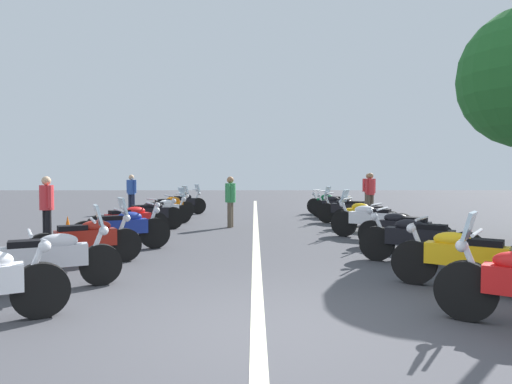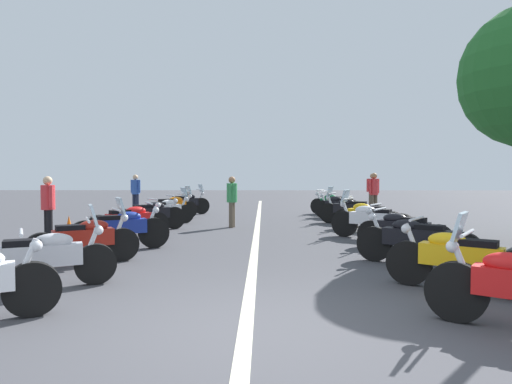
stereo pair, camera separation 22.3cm
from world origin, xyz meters
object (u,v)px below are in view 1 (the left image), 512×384
object	(u,v)px
motorcycle_left_row_7	(169,206)
bystander_1	(368,190)
motorcycle_right_row_4	(370,220)
motorcycle_right_row_2	(418,239)
motorcycle_left_row_3	(122,229)
motorcycle_right_row_7	(336,206)
motorcycle_right_row_3	(403,229)
motorcycle_left_row_2	(88,240)
motorcycle_left_row_5	(149,215)
bystander_3	(230,198)
motorcycle_right_row_5	(365,215)
motorcycle_right_row_6	(348,209)
motorcycle_left_row_1	(48,258)
motorcycle_left_row_8	(182,203)
bystander_0	(47,204)
traffic_cone_0	(68,229)
motorcycle_right_row_8	(330,203)
bystander_2	(370,191)
motorcycle_left_row_4	(129,221)
bystander_4	(131,191)
motorcycle_left_row_6	(162,210)
motorcycle_right_row_1	(465,258)

from	to	relation	value
motorcycle_left_row_7	bystander_1	world-z (taller)	bystander_1
motorcycle_right_row_4	motorcycle_right_row_2	bearing A→B (deg)	121.65
motorcycle_left_row_3	motorcycle_right_row_7	size ratio (longest dim) A/B	1.14
motorcycle_right_row_2	motorcycle_right_row_3	distance (m)	1.59
motorcycle_left_row_2	motorcycle_left_row_5	bearing A→B (deg)	59.85
bystander_3	bystander_1	bearing A→B (deg)	55.89
motorcycle_right_row_5	motorcycle_left_row_2	bearing A→B (deg)	75.21
motorcycle_left_row_5	motorcycle_right_row_2	bearing A→B (deg)	-73.02
motorcycle_left_row_3	motorcycle_right_row_6	size ratio (longest dim) A/B	0.98
motorcycle_right_row_7	motorcycle_left_row_1	bearing A→B (deg)	98.28
motorcycle_left_row_8	bystander_0	bearing A→B (deg)	-134.39
motorcycle_right_row_2	motorcycle_left_row_8	bearing A→B (deg)	-27.23
motorcycle_right_row_3	bystander_1	distance (m)	9.73
motorcycle_left_row_7	traffic_cone_0	size ratio (longest dim) A/B	2.83
motorcycle_right_row_6	bystander_0	bearing A→B (deg)	56.38
motorcycle_left_row_1	motorcycle_right_row_8	size ratio (longest dim) A/B	1.09
motorcycle_left_row_2	motorcycle_left_row_3	xyz separation A→B (m)	(1.53, -0.17, 0.00)
motorcycle_right_row_8	traffic_cone_0	world-z (taller)	motorcycle_right_row_8
motorcycle_right_row_6	traffic_cone_0	distance (m)	8.46
bystander_2	motorcycle_right_row_7	bearing A→B (deg)	90.92
motorcycle_right_row_6	motorcycle_right_row_8	bearing A→B (deg)	-59.57
motorcycle_left_row_8	motorcycle_right_row_5	distance (m)	7.93
motorcycle_left_row_2	motorcycle_left_row_3	bearing A→B (deg)	53.02
motorcycle_left_row_4	motorcycle_right_row_3	distance (m)	6.50
bystander_2	motorcycle_left_row_2	bearing A→B (deg)	108.72
motorcycle_right_row_2	bystander_3	bearing A→B (deg)	-24.85
motorcycle_left_row_8	traffic_cone_0	xyz separation A→B (m)	(-7.03, 1.66, -0.18)
motorcycle_left_row_7	motorcycle_right_row_6	world-z (taller)	motorcycle_right_row_6
motorcycle_left_row_4	bystander_2	size ratio (longest dim) A/B	1.07
motorcycle_left_row_2	motorcycle_right_row_3	distance (m)	6.38
motorcycle_left_row_1	bystander_1	bearing A→B (deg)	34.21
motorcycle_right_row_2	bystander_4	world-z (taller)	bystander_4
motorcycle_left_row_1	bystander_2	xyz separation A→B (m)	(11.12, -7.38, 0.52)
motorcycle_right_row_4	motorcycle_right_row_6	world-z (taller)	motorcycle_right_row_4
motorcycle_left_row_1	motorcycle_right_row_5	size ratio (longest dim) A/B	1.13
bystander_3	bystander_4	world-z (taller)	bystander_4
motorcycle_left_row_4	motorcycle_left_row_6	size ratio (longest dim) A/B	0.99
bystander_2	motorcycle_right_row_2	bearing A→B (deg)	138.04
motorcycle_left_row_3	traffic_cone_0	bearing A→B (deg)	114.50
motorcycle_right_row_2	motorcycle_right_row_8	distance (m)	9.95
motorcycle_right_row_2	motorcycle_right_row_7	world-z (taller)	motorcycle_right_row_7
motorcycle_left_row_8	motorcycle_right_row_3	world-z (taller)	motorcycle_left_row_8
motorcycle_left_row_5	motorcycle_left_row_7	distance (m)	3.30
motorcycle_right_row_6	motorcycle_right_row_8	world-z (taller)	motorcycle_right_row_6
motorcycle_right_row_7	motorcycle_left_row_7	bearing A→B (deg)	40.14
motorcycle_left_row_7	bystander_0	size ratio (longest dim) A/B	1.10
bystander_2	bystander_3	size ratio (longest dim) A/B	1.07
bystander_1	bystander_3	xyz separation A→B (m)	(-5.43, 5.57, -0.06)
motorcycle_right_row_1	motorcycle_right_row_8	size ratio (longest dim) A/B	1.00
bystander_3	motorcycle_left_row_2	bearing A→B (deg)	-99.95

